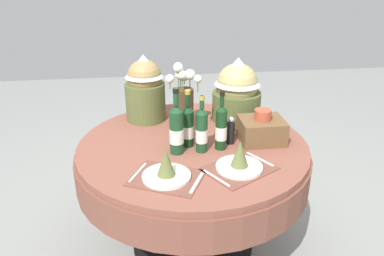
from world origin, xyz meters
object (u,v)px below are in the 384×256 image
(wine_bottle_left, at_px, (176,129))
(gift_tub_back_right, at_px, (237,88))
(wine_bottle_rear, at_px, (188,126))
(dining_table, at_px, (193,164))
(wine_bottle_centre, at_px, (202,130))
(wine_bottle_right, at_px, (221,127))
(gift_tub_back_left, at_px, (145,86))
(place_setting_left, at_px, (166,170))
(pepper_mill, at_px, (231,131))
(flower_vase, at_px, (184,101))
(woven_basket_side_right, at_px, (262,129))
(place_setting_right, at_px, (240,161))

(wine_bottle_left, height_order, gift_tub_back_right, gift_tub_back_right)
(gift_tub_back_right, bearing_deg, wine_bottle_rear, -136.24)
(dining_table, distance_m, wine_bottle_centre, 0.29)
(wine_bottle_right, relative_size, gift_tub_back_left, 0.78)
(place_setting_left, distance_m, gift_tub_back_right, 0.88)
(place_setting_left, xyz_separation_m, wine_bottle_left, (0.08, 0.26, 0.09))
(wine_bottle_left, distance_m, pepper_mill, 0.34)
(wine_bottle_rear, bearing_deg, dining_table, 42.60)
(flower_vase, height_order, pepper_mill, flower_vase)
(wine_bottle_rear, height_order, gift_tub_back_right, gift_tub_back_right)
(wine_bottle_right, bearing_deg, wine_bottle_left, -175.75)
(wine_bottle_right, relative_size, woven_basket_side_right, 1.34)
(dining_table, height_order, place_setting_right, place_setting_right)
(wine_bottle_centre, relative_size, pepper_mill, 1.99)
(flower_vase, bearing_deg, gift_tub_back_right, 20.73)
(wine_bottle_left, bearing_deg, place_setting_left, -106.05)
(wine_bottle_centre, distance_m, woven_basket_side_right, 0.38)
(flower_vase, relative_size, gift_tub_back_left, 0.98)
(place_setting_left, relative_size, wine_bottle_centre, 1.28)
(dining_table, distance_m, woven_basket_side_right, 0.46)
(wine_bottle_left, bearing_deg, flower_vase, 75.72)
(gift_tub_back_left, height_order, woven_basket_side_right, gift_tub_back_left)
(dining_table, height_order, gift_tub_back_left, gift_tub_back_left)
(place_setting_right, xyz_separation_m, wine_bottle_rear, (-0.23, 0.30, 0.08))
(dining_table, distance_m, pepper_mill, 0.31)
(wine_bottle_right, bearing_deg, wine_bottle_centre, -171.26)
(wine_bottle_left, xyz_separation_m, gift_tub_back_left, (-0.16, 0.51, 0.09))
(pepper_mill, xyz_separation_m, woven_basket_side_right, (0.19, 0.00, 0.00))
(flower_vase, distance_m, wine_bottle_rear, 0.23)
(pepper_mill, xyz_separation_m, gift_tub_back_right, (0.12, 0.35, 0.14))
(place_setting_right, xyz_separation_m, gift_tub_back_left, (-0.46, 0.73, 0.19))
(wine_bottle_left, relative_size, gift_tub_back_right, 0.89)
(wine_bottle_centre, relative_size, gift_tub_back_left, 0.75)
(wine_bottle_left, xyz_separation_m, wine_bottle_right, (0.25, 0.02, -0.01))
(wine_bottle_centre, height_order, wine_bottle_rear, wine_bottle_rear)
(wine_bottle_right, bearing_deg, place_setting_left, -139.09)
(place_setting_right, bearing_deg, pepper_mill, 85.89)
(wine_bottle_centre, distance_m, wine_bottle_right, 0.11)
(woven_basket_side_right, bearing_deg, place_setting_left, -149.21)
(place_setting_right, height_order, wine_bottle_right, wine_bottle_right)
(woven_basket_side_right, bearing_deg, gift_tub_back_right, 101.34)
(place_setting_left, bearing_deg, dining_table, 64.30)
(wine_bottle_centre, height_order, woven_basket_side_right, wine_bottle_centre)
(wine_bottle_rear, height_order, woven_basket_side_right, wine_bottle_rear)
(dining_table, distance_m, flower_vase, 0.39)
(place_setting_right, xyz_separation_m, gift_tub_back_right, (0.14, 0.65, 0.17))
(dining_table, bearing_deg, pepper_mill, -8.08)
(dining_table, bearing_deg, flower_vase, 99.04)
(flower_vase, relative_size, wine_bottle_left, 1.15)
(pepper_mill, bearing_deg, gift_tub_back_left, 137.83)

